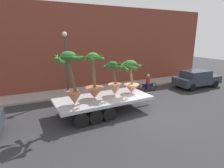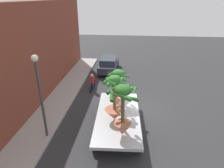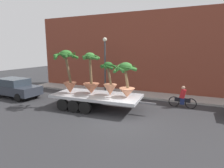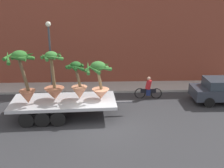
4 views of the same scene
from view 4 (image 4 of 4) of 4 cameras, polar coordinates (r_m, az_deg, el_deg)
The scene contains 10 objects.
ground_plane at distance 14.72m, azimuth -1.40°, elevation -8.65°, with size 60.00×60.00×0.00m, color #2D2D30.
sidewalk at distance 20.32m, azimuth -1.70°, elevation -0.65°, with size 24.00×2.20×0.15m, color #A39E99.
building_facade at distance 21.14m, azimuth -1.85°, elevation 10.07°, with size 24.00×1.20×7.30m, color brown.
flatbed_trailer at distance 15.72m, azimuth -10.94°, elevation -4.08°, with size 6.91×2.87×0.98m.
potted_palm_rear at distance 15.20m, azimuth -18.09°, elevation 1.59°, with size 1.66×1.63×2.94m.
potted_palm_middle at distance 15.23m, azimuth -2.71°, elevation 0.84°, with size 1.62×1.65×2.20m.
potted_palm_front at distance 15.50m, azimuth -12.14°, elevation 0.53°, with size 1.30×1.38×2.77m.
potted_palm_extra at distance 15.43m, azimuth -7.11°, elevation 0.14°, with size 1.24×1.22×2.18m.
cyclist at distance 18.30m, azimuth 7.64°, elevation -1.01°, with size 1.84×0.37×1.54m.
street_lamp at distance 19.06m, azimuth -12.92°, elevation 7.44°, with size 0.36×0.36×4.83m.
Camera 4 is at (-0.18, -13.12, 6.66)m, focal length 43.53 mm.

